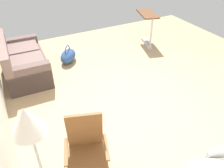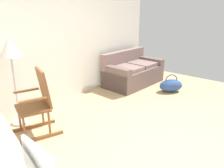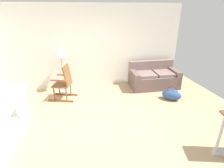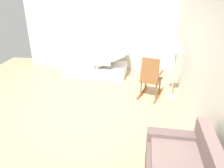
% 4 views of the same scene
% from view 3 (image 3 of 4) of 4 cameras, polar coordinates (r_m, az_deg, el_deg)
% --- Properties ---
extents(ground_plane, '(7.40, 7.40, 0.00)m').
position_cam_3_polar(ground_plane, '(4.40, -1.90, -12.48)').
color(ground_plane, tan).
extents(back_wall, '(6.12, 0.10, 2.70)m').
position_cam_3_polar(back_wall, '(6.15, -6.35, 11.46)').
color(back_wall, silver).
rests_on(back_wall, ground).
extents(couch, '(1.63, 0.90, 0.85)m').
position_cam_3_polar(couch, '(6.42, 12.95, 1.80)').
color(couch, '#68534F').
rests_on(couch, ground).
extents(rocking_chair, '(0.87, 0.69, 1.05)m').
position_cam_3_polar(rocking_chair, '(5.51, -14.81, 0.30)').
color(rocking_chair, brown).
rests_on(rocking_chair, ground).
extents(floor_lamp, '(0.34, 0.34, 1.48)m').
position_cam_3_polar(floor_lamp, '(5.82, -15.87, 8.90)').
color(floor_lamp, '#B2B5BA').
rests_on(floor_lamp, ground).
extents(duffel_bag, '(0.64, 0.60, 0.43)m').
position_cam_3_polar(duffel_bag, '(5.69, 18.19, -3.23)').
color(duffel_bag, '#2D4C84').
rests_on(duffel_bag, ground).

